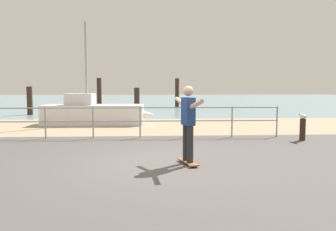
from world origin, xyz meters
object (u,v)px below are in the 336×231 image
(sailboat, at_px, (97,113))
(skateboard, at_px, (188,162))
(bollard_short, at_px, (303,130))
(skateboarder, at_px, (188,119))
(seagull, at_px, (303,116))

(sailboat, distance_m, skateboard, 8.45)
(skateboard, distance_m, bollard_short, 5.00)
(skateboarder, height_order, bollard_short, skateboarder)
(sailboat, bearing_deg, skateboarder, -67.93)
(skateboard, bearing_deg, seagull, 37.24)
(bollard_short, distance_m, seagull, 0.43)
(seagull, bearing_deg, skateboard, -142.76)
(skateboard, bearing_deg, sailboat, 112.07)
(sailboat, relative_size, bollard_short, 7.07)
(sailboat, relative_size, skateboarder, 3.02)
(skateboarder, bearing_deg, sailboat, 112.07)
(skateboard, xyz_separation_m, bollard_short, (3.98, 3.01, 0.28))
(sailboat, xyz_separation_m, skateboarder, (3.17, -7.82, 0.50))
(skateboarder, distance_m, bollard_short, 5.04)
(seagull, bearing_deg, skateboarder, -142.76)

